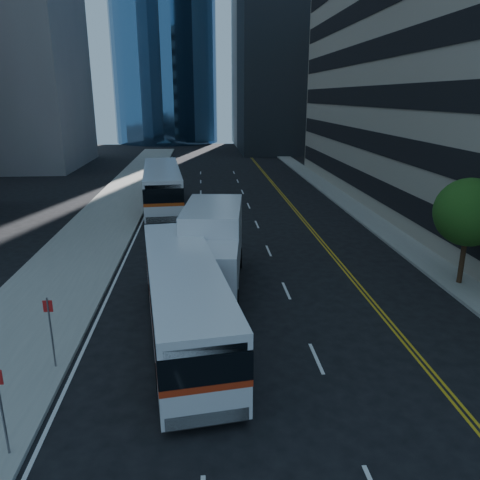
% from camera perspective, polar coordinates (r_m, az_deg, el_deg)
% --- Properties ---
extents(ground, '(160.00, 160.00, 0.00)m').
position_cam_1_polar(ground, '(15.41, 9.22, -18.00)').
color(ground, black).
rests_on(ground, ground).
extents(sidewalk_west, '(5.00, 90.00, 0.15)m').
position_cam_1_polar(sidewalk_west, '(38.86, -15.18, 3.53)').
color(sidewalk_west, gray).
rests_on(sidewalk_west, ground).
extents(sidewalk_east, '(2.00, 90.00, 0.15)m').
position_cam_1_polar(sidewalk_east, '(40.15, 13.39, 4.09)').
color(sidewalk_east, gray).
rests_on(sidewalk_east, ground).
extents(street_tree, '(3.20, 3.20, 5.10)m').
position_cam_1_polar(street_tree, '(24.23, 26.16, 3.03)').
color(street_tree, '#332114').
rests_on(street_tree, sidewalk_east).
extents(bus_front, '(4.04, 11.71, 2.96)m').
position_cam_1_polar(bus_front, '(17.78, -6.85, -6.88)').
color(bus_front, silver).
rests_on(bus_front, ground).
extents(bus_rear, '(3.96, 13.01, 3.30)m').
position_cam_1_polar(bus_rear, '(38.92, -9.45, 6.52)').
color(bus_rear, silver).
rests_on(bus_rear, ground).
extents(box_truck, '(3.53, 8.09, 3.75)m').
position_cam_1_polar(box_truck, '(22.20, -3.50, -0.84)').
color(box_truck, silver).
rests_on(box_truck, ground).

